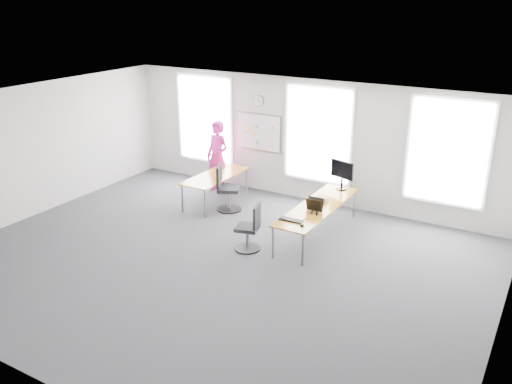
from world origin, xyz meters
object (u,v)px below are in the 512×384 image
Objects in this scene: person at (217,157)px; keyboard at (291,220)px; headphones at (314,213)px; desk_right at (318,208)px; desk_left at (215,178)px; chair_left at (226,191)px; monitor at (342,172)px; chair_right at (250,230)px.

person is 3.86× the size of keyboard.
headphones reaches higher than keyboard.
keyboard is at bearing -97.56° from desk_right.
desk_right is at bearing 77.14° from keyboard.
desk_right is 1.53× the size of person.
chair_left is at bearing -28.93° from desk_left.
desk_left is at bearing -151.48° from monitor.
monitor reaches higher than headphones.
keyboard is at bearing -142.77° from chair_left.
chair_left is at bearing -177.27° from headphones.
headphones is at bearing -70.76° from monitor.
monitor is (0.17, 2.18, 0.39)m from keyboard.
person reaches higher than headphones.
keyboard reaches higher than desk_left.
desk_left is at bearing 36.36° from chair_left.
desk_left is 1.76× the size of chair_left.
headphones is (2.61, -0.75, 0.25)m from chair_left.
keyboard is (2.35, -1.25, 0.22)m from chair_left.
chair_right reaches higher than desk_right.
desk_right is at bearing -121.10° from chair_left.
monitor is at bearing 88.18° from desk_right.
desk_left is 0.58m from chair_left.
headphones is (3.51, -1.73, -0.19)m from person.
monitor is (0.04, 1.20, 0.45)m from desk_right.
monitor reaches higher than chair_left.
person is at bearing 120.10° from desk_left.
chair_right is at bearing -125.22° from desk_right.
chair_right is 0.53× the size of person.
chair_left is at bearing 146.64° from keyboard.
person reaches higher than desk_left.
person is at bearing 172.49° from headphones.
person is at bearing 140.18° from keyboard.
desk_right is 2.91× the size of chair_right.
chair_left reaches higher than headphones.
chair_left is 6.41× the size of headphones.
desk_right is at bearing -10.44° from desk_left.
desk_right is at bearing 123.92° from headphones.
chair_right is 3.58m from person.
desk_left is 3.11m from monitor.
desk_left is at bearing -145.66° from chair_right.
desk_left is at bearing -49.92° from person.
headphones is 0.26× the size of monitor.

